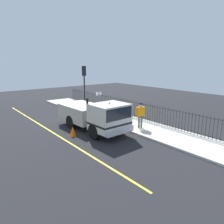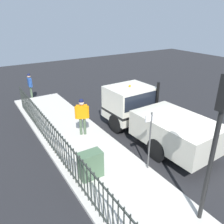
# 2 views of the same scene
# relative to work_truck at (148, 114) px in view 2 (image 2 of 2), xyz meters

# --- Properties ---
(ground_plane) EXTENTS (46.76, 46.76, 0.00)m
(ground_plane) POSITION_rel_work_truck_xyz_m (-0.15, 2.34, -1.19)
(ground_plane) COLOR #232326
(ground_plane) RESTS_ON ground
(sidewalk_slab) EXTENTS (2.99, 21.25, 0.13)m
(sidewalk_slab) POSITION_rel_work_truck_xyz_m (3.11, 2.34, -1.12)
(sidewalk_slab) COLOR beige
(sidewalk_slab) RESTS_ON ground
(lane_marking) EXTENTS (0.12, 19.13, 0.01)m
(lane_marking) POSITION_rel_work_truck_xyz_m (-2.48, 2.34, -1.18)
(lane_marking) COLOR yellow
(lane_marking) RESTS_ON ground
(work_truck) EXTENTS (2.42, 6.06, 2.47)m
(work_truck) POSITION_rel_work_truck_xyz_m (0.00, 0.00, 0.00)
(work_truck) COLOR silver
(work_truck) RESTS_ON ground
(worker_standing) EXTENTS (0.62, 0.42, 1.83)m
(worker_standing) POSITION_rel_work_truck_xyz_m (2.65, -1.63, 0.06)
(worker_standing) COLOR orange
(worker_standing) RESTS_ON sidewalk_slab
(pedestrian_distant) EXTENTS (0.23, 0.63, 1.69)m
(pedestrian_distant) POSITION_rel_work_truck_xyz_m (3.39, -8.38, -0.03)
(pedestrian_distant) COLOR #264C99
(pedestrian_distant) RESTS_ON sidewalk_slab
(iron_fence) EXTENTS (0.04, 18.10, 1.40)m
(iron_fence) POSITION_rel_work_truck_xyz_m (4.37, 2.34, -0.35)
(iron_fence) COLOR #2D332D
(iron_fence) RESTS_ON sidewalk_slab
(traffic_light_near) EXTENTS (0.32, 0.23, 4.21)m
(traffic_light_near) POSITION_rel_work_truck_xyz_m (1.95, 4.62, 1.92)
(traffic_light_near) COLOR black
(traffic_light_near) RESTS_ON sidewalk_slab
(utility_cabinet) EXTENTS (0.83, 0.48, 1.00)m
(utility_cabinet) POSITION_rel_work_truck_xyz_m (3.77, 1.36, -0.56)
(utility_cabinet) COLOR #4C6B4C
(utility_cabinet) RESTS_ON sidewalk_slab
(traffic_cone) EXTENTS (0.45, 0.45, 0.64)m
(traffic_cone) POSITION_rel_work_truck_xyz_m (-1.72, 0.15, -0.87)
(traffic_cone) COLOR orange
(traffic_cone) RESTS_ON ground
(street_sign) EXTENTS (0.50, 0.07, 2.30)m
(street_sign) POSITION_rel_work_truck_xyz_m (1.71, 2.07, 0.38)
(street_sign) COLOR #4C4C4C
(street_sign) RESTS_ON sidewalk_slab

